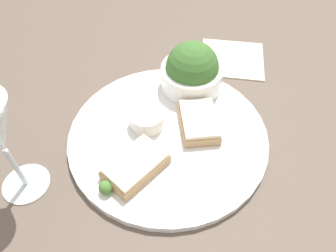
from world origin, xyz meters
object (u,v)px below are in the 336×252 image
(cheese_toast_near, at_px, (135,166))
(napkin, at_px, (232,58))
(cheese_toast_far, at_px, (199,122))
(sauce_ramekin, at_px, (147,118))
(salad_bowl, at_px, (191,71))

(cheese_toast_near, xyz_separation_m, napkin, (-0.35, 0.08, -0.02))
(cheese_toast_near, height_order, napkin, cheese_toast_near)
(cheese_toast_far, bearing_deg, cheese_toast_near, -28.66)
(cheese_toast_near, bearing_deg, sauce_ramekin, -167.93)
(cheese_toast_far, bearing_deg, napkin, 177.45)
(sauce_ramekin, bearing_deg, cheese_toast_near, 12.07)
(sauce_ramekin, relative_size, napkin, 0.38)
(salad_bowl, bearing_deg, sauce_ramekin, -18.20)
(sauce_ramekin, xyz_separation_m, cheese_toast_near, (0.10, 0.02, -0.00))
(napkin, bearing_deg, cheese_toast_far, -2.55)
(sauce_ramekin, height_order, cheese_toast_near, sauce_ramekin)
(cheese_toast_far, distance_m, napkin, 0.23)
(cheese_toast_far, relative_size, napkin, 0.69)
(salad_bowl, relative_size, cheese_toast_near, 1.03)
(sauce_ramekin, distance_m, cheese_toast_far, 0.09)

